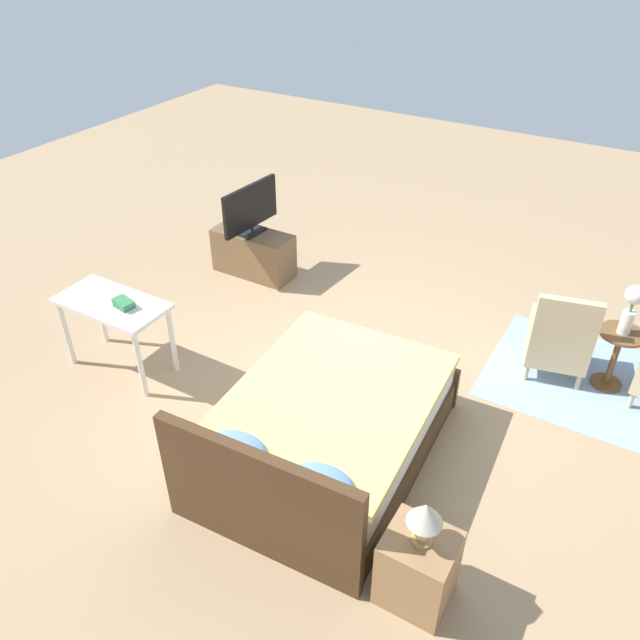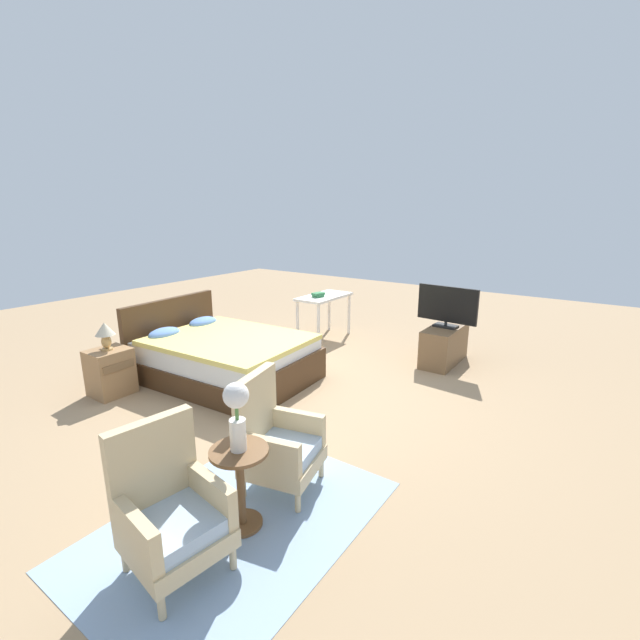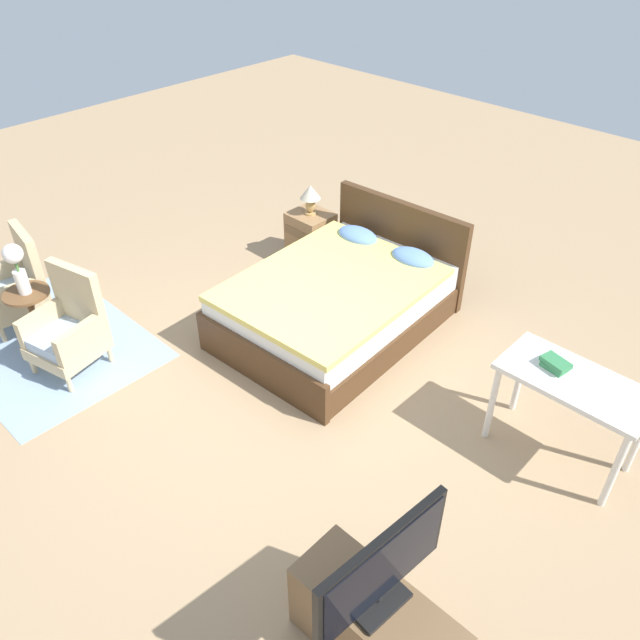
{
  "view_description": "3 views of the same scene",
  "coord_description": "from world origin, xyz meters",
  "px_view_note": "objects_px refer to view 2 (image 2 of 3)",
  "views": [
    {
      "loc": [
        -1.98,
        4.1,
        3.79
      ],
      "look_at": [
        0.35,
        0.13,
        0.62
      ],
      "focal_mm": 35.0,
      "sensor_mm": 36.0,
      "label": 1
    },
    {
      "loc": [
        -3.8,
        -2.98,
        2.14
      ],
      "look_at": [
        0.36,
        -0.09,
        0.83
      ],
      "focal_mm": 24.0,
      "sensor_mm": 36.0,
      "label": 2
    },
    {
      "loc": [
        2.97,
        -2.58,
        3.65
      ],
      "look_at": [
        0.18,
        0.34,
        0.65
      ],
      "focal_mm": 35.0,
      "sensor_mm": 36.0,
      "label": 3
    }
  ],
  "objects_px": {
    "flower_vase": "(237,409)",
    "book_stack": "(318,295)",
    "nightstand": "(110,372)",
    "tv_stand": "(444,345)",
    "side_table": "(240,478)",
    "armchair_by_window_right": "(276,442)",
    "vanity_desk": "(324,302)",
    "tv_flatscreen": "(447,306)",
    "bed": "(223,357)",
    "table_lamp": "(105,332)",
    "armchair_by_window_left": "(170,512)"
  },
  "relations": [
    {
      "from": "flower_vase",
      "to": "book_stack",
      "type": "distance_m",
      "value": 4.41
    },
    {
      "from": "nightstand",
      "to": "tv_stand",
      "type": "xyz_separation_m",
      "value": [
        3.32,
        -2.89,
        -0.01
      ]
    },
    {
      "from": "side_table",
      "to": "book_stack",
      "type": "distance_m",
      "value": 4.43
    },
    {
      "from": "nightstand",
      "to": "book_stack",
      "type": "xyz_separation_m",
      "value": [
        3.19,
        -0.78,
        0.5
      ]
    },
    {
      "from": "armchair_by_window_right",
      "to": "tv_stand",
      "type": "xyz_separation_m",
      "value": [
        3.54,
        -0.13,
        -0.12
      ]
    },
    {
      "from": "flower_vase",
      "to": "armchair_by_window_right",
      "type": "bearing_deg",
      "value": 11.18
    },
    {
      "from": "vanity_desk",
      "to": "book_stack",
      "type": "height_order",
      "value": "book_stack"
    },
    {
      "from": "tv_stand",
      "to": "tv_flatscreen",
      "type": "relative_size",
      "value": 1.11
    },
    {
      "from": "tv_stand",
      "to": "flower_vase",
      "type": "bearing_deg",
      "value": 179.56
    },
    {
      "from": "bed",
      "to": "table_lamp",
      "type": "relative_size",
      "value": 6.61
    },
    {
      "from": "armchair_by_window_right",
      "to": "tv_stand",
      "type": "relative_size",
      "value": 0.96
    },
    {
      "from": "armchair_by_window_right",
      "to": "side_table",
      "type": "relative_size",
      "value": 1.56
    },
    {
      "from": "tv_stand",
      "to": "book_stack",
      "type": "distance_m",
      "value": 2.18
    },
    {
      "from": "armchair_by_window_right",
      "to": "nightstand",
      "type": "relative_size",
      "value": 1.66
    },
    {
      "from": "side_table",
      "to": "book_stack",
      "type": "bearing_deg",
      "value": 28.12
    },
    {
      "from": "table_lamp",
      "to": "flower_vase",
      "type": "bearing_deg",
      "value": -103.81
    },
    {
      "from": "tv_stand",
      "to": "tv_flatscreen",
      "type": "bearing_deg",
      "value": -5.1
    },
    {
      "from": "side_table",
      "to": "table_lamp",
      "type": "height_order",
      "value": "table_lamp"
    },
    {
      "from": "armchair_by_window_left",
      "to": "book_stack",
      "type": "xyz_separation_m",
      "value": [
        4.38,
        1.98,
        0.4
      ]
    },
    {
      "from": "tv_flatscreen",
      "to": "book_stack",
      "type": "xyz_separation_m",
      "value": [
        -0.13,
        2.11,
        -0.05
      ]
    },
    {
      "from": "side_table",
      "to": "vanity_desk",
      "type": "bearing_deg",
      "value": 27.06
    },
    {
      "from": "flower_vase",
      "to": "armchair_by_window_left",
      "type": "bearing_deg",
      "value": 168.82
    },
    {
      "from": "nightstand",
      "to": "tv_stand",
      "type": "bearing_deg",
      "value": -41.01
    },
    {
      "from": "tv_flatscreen",
      "to": "vanity_desk",
      "type": "xyz_separation_m",
      "value": [
        0.04,
        2.1,
        -0.2
      ]
    },
    {
      "from": "tv_flatscreen",
      "to": "tv_stand",
      "type": "bearing_deg",
      "value": 174.9
    },
    {
      "from": "tv_flatscreen",
      "to": "vanity_desk",
      "type": "bearing_deg",
      "value": 89.03
    },
    {
      "from": "flower_vase",
      "to": "vanity_desk",
      "type": "relative_size",
      "value": 0.46
    },
    {
      "from": "flower_vase",
      "to": "side_table",
      "type": "bearing_deg",
      "value": 0.0
    },
    {
      "from": "vanity_desk",
      "to": "table_lamp",
      "type": "bearing_deg",
      "value": 166.88
    },
    {
      "from": "armchair_by_window_right",
      "to": "tv_stand",
      "type": "bearing_deg",
      "value": -2.05
    },
    {
      "from": "vanity_desk",
      "to": "bed",
      "type": "bearing_deg",
      "value": 178.81
    },
    {
      "from": "tv_stand",
      "to": "book_stack",
      "type": "height_order",
      "value": "book_stack"
    },
    {
      "from": "flower_vase",
      "to": "nightstand",
      "type": "distance_m",
      "value": 3.0
    },
    {
      "from": "flower_vase",
      "to": "tv_flatscreen",
      "type": "xyz_separation_m",
      "value": [
        4.02,
        -0.03,
        -0.05
      ]
    },
    {
      "from": "nightstand",
      "to": "vanity_desk",
      "type": "relative_size",
      "value": 0.53
    },
    {
      "from": "armchair_by_window_right",
      "to": "table_lamp",
      "type": "distance_m",
      "value": 2.8
    },
    {
      "from": "armchair_by_window_right",
      "to": "tv_stand",
      "type": "distance_m",
      "value": 3.54
    },
    {
      "from": "armchair_by_window_left",
      "to": "flower_vase",
      "type": "relative_size",
      "value": 1.93
    },
    {
      "from": "flower_vase",
      "to": "tv_stand",
      "type": "bearing_deg",
      "value": -0.44
    },
    {
      "from": "side_table",
      "to": "table_lamp",
      "type": "relative_size",
      "value": 1.79
    },
    {
      "from": "armchair_by_window_right",
      "to": "side_table",
      "type": "distance_m",
      "value": 0.49
    },
    {
      "from": "nightstand",
      "to": "table_lamp",
      "type": "xyz_separation_m",
      "value": [
        0.0,
        0.0,
        0.49
      ]
    },
    {
      "from": "side_table",
      "to": "book_stack",
      "type": "height_order",
      "value": "book_stack"
    },
    {
      "from": "vanity_desk",
      "to": "nightstand",
      "type": "bearing_deg",
      "value": 166.9
    },
    {
      "from": "side_table",
      "to": "vanity_desk",
      "type": "relative_size",
      "value": 0.57
    },
    {
      "from": "armchair_by_window_left",
      "to": "side_table",
      "type": "relative_size",
      "value": 1.56
    },
    {
      "from": "bed",
      "to": "vanity_desk",
      "type": "relative_size",
      "value": 2.1
    },
    {
      "from": "tv_flatscreen",
      "to": "vanity_desk",
      "type": "relative_size",
      "value": 0.83
    },
    {
      "from": "armchair_by_window_right",
      "to": "bed",
      "type": "bearing_deg",
      "value": 56.95
    },
    {
      "from": "flower_vase",
      "to": "nightstand",
      "type": "xyz_separation_m",
      "value": [
        0.7,
        2.86,
        -0.61
      ]
    }
  ]
}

